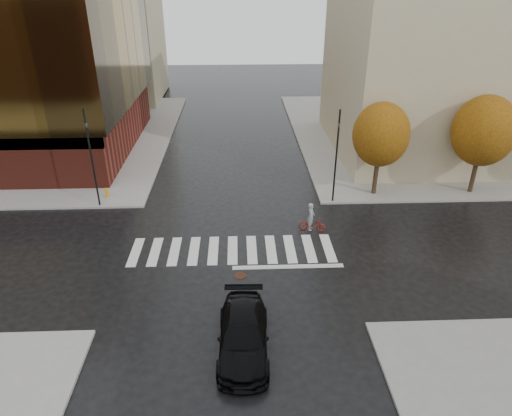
{
  "coord_description": "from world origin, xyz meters",
  "views": [
    {
      "loc": [
        0.44,
        -21.58,
        14.08
      ],
      "look_at": [
        1.39,
        1.8,
        2.0
      ],
      "focal_mm": 32.0,
      "sensor_mm": 36.0,
      "label": 1
    }
  ],
  "objects_px": {
    "cyclist": "(312,222)",
    "fire_hydrant": "(107,192)",
    "sedan": "(243,335)",
    "traffic_light_ne": "(337,152)",
    "traffic_light_nw": "(91,153)"
  },
  "relations": [
    {
      "from": "cyclist",
      "to": "fire_hydrant",
      "type": "bearing_deg",
      "value": 83.42
    },
    {
      "from": "sedan",
      "to": "cyclist",
      "type": "bearing_deg",
      "value": 67.48
    },
    {
      "from": "sedan",
      "to": "fire_hydrant",
      "type": "distance_m",
      "value": 17.39
    },
    {
      "from": "sedan",
      "to": "traffic_light_ne",
      "type": "bearing_deg",
      "value": 66.25
    },
    {
      "from": "traffic_light_nw",
      "to": "sedan",
      "type": "bearing_deg",
      "value": 29.89
    },
    {
      "from": "traffic_light_ne",
      "to": "fire_hydrant",
      "type": "relative_size",
      "value": 9.26
    },
    {
      "from": "traffic_light_nw",
      "to": "traffic_light_ne",
      "type": "bearing_deg",
      "value": 84.76
    },
    {
      "from": "cyclist",
      "to": "fire_hydrant",
      "type": "xyz_separation_m",
      "value": [
        -13.58,
        5.0,
        -0.11
      ]
    },
    {
      "from": "traffic_light_nw",
      "to": "fire_hydrant",
      "type": "distance_m",
      "value": 3.52
    },
    {
      "from": "cyclist",
      "to": "fire_hydrant",
      "type": "relative_size",
      "value": 2.74
    },
    {
      "from": "traffic_light_ne",
      "to": "cyclist",
      "type": "bearing_deg",
      "value": 76.3
    },
    {
      "from": "fire_hydrant",
      "to": "sedan",
      "type": "bearing_deg",
      "value": -57.78
    },
    {
      "from": "sedan",
      "to": "traffic_light_nw",
      "type": "height_order",
      "value": "traffic_light_nw"
    },
    {
      "from": "sedan",
      "to": "traffic_light_nw",
      "type": "bearing_deg",
      "value": 126.58
    },
    {
      "from": "sedan",
      "to": "traffic_light_nw",
      "type": "relative_size",
      "value": 0.78
    }
  ]
}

